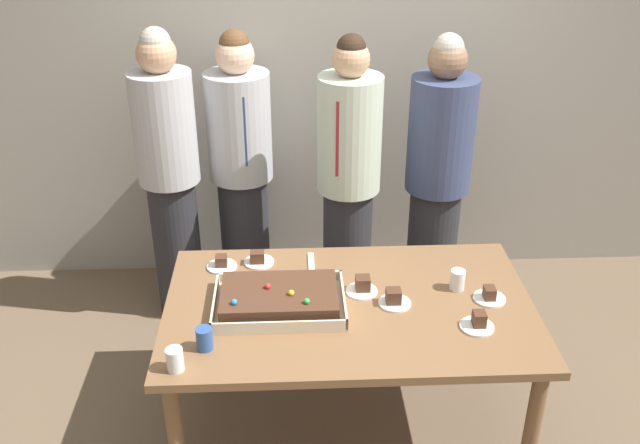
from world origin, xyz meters
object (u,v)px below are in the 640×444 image
at_px(plated_slice_center_back, 222,264).
at_px(sheet_cake, 279,299).
at_px(drink_cup_far_end, 204,339).
at_px(plated_slice_near_left, 478,323).
at_px(person_striped_tie_right, 169,175).
at_px(plated_slice_far_right, 258,259).
at_px(plated_slice_center_front, 489,296).
at_px(party_table, 349,318).
at_px(person_green_shirt_behind, 348,186).
at_px(cake_server_utensil, 311,263).
at_px(person_serving_front, 241,167).
at_px(drink_cup_middle, 458,280).
at_px(plated_slice_far_left, 362,287).
at_px(plated_slice_near_right, 394,299).
at_px(person_far_right_suit, 437,180).
at_px(drink_cup_nearest, 175,360).

bearing_deg(plated_slice_center_back, sheet_cake, -51.19).
bearing_deg(sheet_cake, drink_cup_far_end, -137.28).
distance_m(sheet_cake, plated_slice_near_left, 0.89).
xyz_separation_m(drink_cup_far_end, person_striped_tie_right, (-0.32, 1.36, 0.14)).
height_order(plated_slice_far_right, plated_slice_center_front, plated_slice_far_right).
xyz_separation_m(party_table, person_green_shirt_behind, (0.06, 0.89, 0.26)).
xyz_separation_m(party_table, plated_slice_center_front, (0.65, 0.01, 0.10)).
bearing_deg(drink_cup_far_end, party_table, 25.04).
bearing_deg(cake_server_utensil, person_striped_tie_right, 137.94).
height_order(drink_cup_far_end, person_serving_front, person_serving_front).
xyz_separation_m(drink_cup_middle, person_green_shirt_behind, (-0.45, 0.78, 0.13)).
bearing_deg(plated_slice_far_right, plated_slice_far_left, -29.15).
distance_m(plated_slice_near_right, person_striped_tie_right, 1.59).
distance_m(plated_slice_far_left, person_serving_front, 1.32).
height_order(party_table, plated_slice_near_left, plated_slice_near_left).
height_order(sheet_cake, cake_server_utensil, sheet_cake).
bearing_deg(party_table, person_far_right_suit, 59.14).
distance_m(plated_slice_near_left, drink_cup_far_end, 1.18).
xyz_separation_m(drink_cup_far_end, person_far_right_suit, (1.21, 1.27, 0.11)).
bearing_deg(sheet_cake, person_green_shirt_behind, 66.75).
xyz_separation_m(sheet_cake, cake_server_utensil, (0.16, 0.37, -0.04)).
relative_size(party_table, person_serving_front, 1.00).
relative_size(plated_slice_center_back, drink_cup_far_end, 1.50).
relative_size(plated_slice_far_right, person_far_right_suit, 0.09).
bearing_deg(drink_cup_far_end, drink_cup_middle, 19.09).
xyz_separation_m(plated_slice_near_left, drink_cup_middle, (-0.03, 0.30, 0.03)).
relative_size(sheet_cake, plated_slice_far_right, 3.96).
relative_size(plated_slice_center_back, drink_cup_nearest, 1.50).
xyz_separation_m(plated_slice_far_left, drink_cup_middle, (0.45, 0.00, 0.02)).
relative_size(plated_slice_near_left, person_far_right_suit, 0.09).
bearing_deg(person_green_shirt_behind, plated_slice_far_left, 23.57).
relative_size(plated_slice_near_right, person_far_right_suit, 0.09).
distance_m(party_table, plated_slice_near_left, 0.59).
bearing_deg(party_table, plated_slice_far_right, 138.51).
bearing_deg(plated_slice_near_right, drink_cup_far_end, -161.00).
height_order(plated_slice_far_left, person_serving_front, person_serving_front).
bearing_deg(party_table, person_striped_tie_right, 131.63).
bearing_deg(drink_cup_middle, drink_cup_nearest, -157.16).
bearing_deg(drink_cup_nearest, plated_slice_far_right, 69.20).
xyz_separation_m(plated_slice_far_left, drink_cup_nearest, (-0.80, -0.53, 0.02)).
xyz_separation_m(party_table, drink_cup_nearest, (-0.73, -0.42, 0.13)).
distance_m(sheet_cake, plated_slice_center_back, 0.46).
height_order(drink_cup_middle, person_serving_front, person_serving_front).
height_order(sheet_cake, person_serving_front, person_serving_front).
distance_m(drink_cup_nearest, drink_cup_far_end, 0.17).
distance_m(person_serving_front, person_far_right_suit, 1.17).
bearing_deg(drink_cup_middle, person_green_shirt_behind, 120.14).
height_order(cake_server_utensil, person_serving_front, person_serving_front).
height_order(party_table, person_far_right_suit, person_far_right_suit).
relative_size(sheet_cake, drink_cup_far_end, 5.94).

